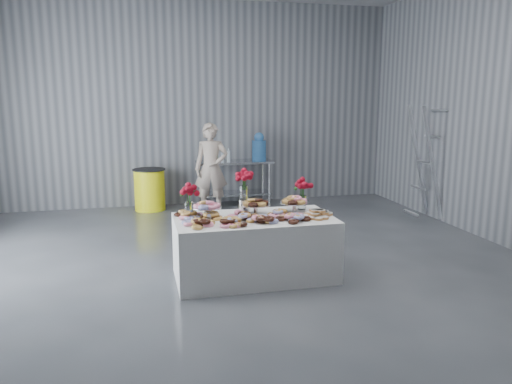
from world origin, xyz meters
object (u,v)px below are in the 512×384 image
trash_barrel (150,189)px  stepladder (425,162)px  water_jug (259,148)px  person (211,169)px  display_table (254,248)px  prep_table (235,175)px

trash_barrel → stepladder: bearing=-21.9°
water_jug → stepladder: bearing=-36.7°
person → stepladder: 3.84m
person → water_jug: bearing=39.0°
display_table → prep_table: (0.57, 4.00, 0.24)m
display_table → trash_barrel: bearing=105.4°
prep_table → trash_barrel: 1.69m
stepladder → prep_table: bearing=148.1°
person → stepladder: (3.59, -1.34, 0.18)m
prep_table → stepladder: size_ratio=0.73×
prep_table → water_jug: bearing=-0.0°
display_table → stepladder: bearing=30.2°
display_table → water_jug: water_jug is taller
display_table → water_jug: 4.21m
person → trash_barrel: 1.32m
water_jug → trash_barrel: 2.30m
water_jug → trash_barrel: (-2.17, 0.00, -0.75)m
display_table → person: size_ratio=1.12×
stepladder → display_table: bearing=-149.8°
water_jug → person: size_ratio=0.33×
person → stepladder: size_ratio=0.83×
display_table → water_jug: (1.07, 4.00, 0.77)m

